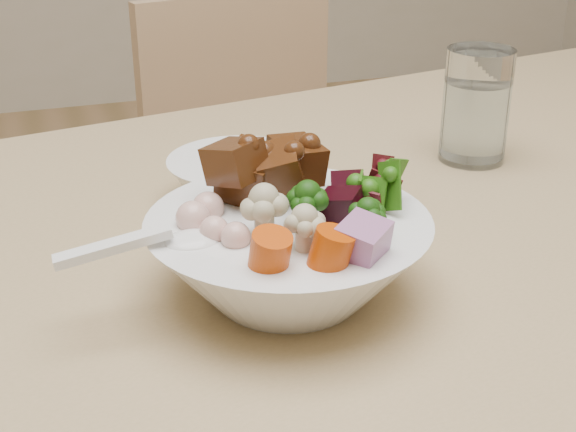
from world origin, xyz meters
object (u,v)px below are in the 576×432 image
(dining_table, at_px, (519,254))
(food_bowl, at_px, (290,250))
(water_glass, at_px, (476,110))
(chair_far, at_px, (268,203))
(side_bowl, at_px, (238,181))

(dining_table, distance_m, food_bowl, 0.35)
(water_glass, bearing_deg, dining_table, -85.42)
(chair_far, distance_m, side_bowl, 0.67)
(chair_far, height_order, food_bowl, food_bowl)
(dining_table, bearing_deg, water_glass, 84.22)
(water_glass, height_order, side_bowl, water_glass)
(dining_table, bearing_deg, side_bowl, 156.25)
(chair_far, bearing_deg, food_bowl, -119.11)
(food_bowl, xyz_separation_m, water_glass, (0.30, 0.22, 0.02))
(dining_table, relative_size, chair_far, 2.04)
(food_bowl, relative_size, water_glass, 1.76)
(dining_table, bearing_deg, chair_far, 88.29)
(chair_far, height_order, water_glass, water_glass)
(water_glass, relative_size, side_bowl, 0.91)
(dining_table, xyz_separation_m, water_glass, (-0.01, 0.10, 0.14))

